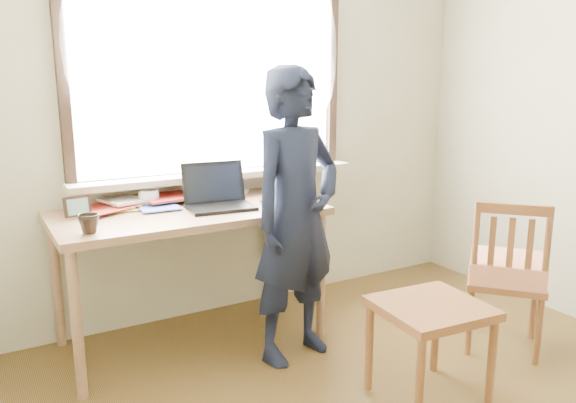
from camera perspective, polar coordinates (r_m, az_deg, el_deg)
room_shell at (r=2.19m, az=15.86°, el=14.82°), size 3.52×4.02×2.61m
desk at (r=3.25m, az=-9.99°, el=-2.21°), size 1.49×0.75×0.80m
laptop at (r=3.25m, az=-7.16°, el=0.46°), size 0.40×0.33×0.25m
mug_white at (r=3.36m, az=-13.95°, el=0.37°), size 0.13×0.13×0.09m
mug_dark at (r=2.85m, az=-19.56°, el=-2.14°), size 0.11×0.11×0.09m
mouse at (r=3.32m, az=-2.10°, el=0.06°), size 0.10×0.07×0.04m
desk_clutter at (r=3.34m, az=-15.02°, el=-0.21°), size 0.83×0.53×0.05m
book_a at (r=3.35m, az=-18.61°, el=-0.60°), size 0.21×0.26×0.02m
book_b at (r=3.61m, az=-6.75°, el=0.84°), size 0.26×0.27×0.02m
picture_frame at (r=3.17m, az=-20.60°, el=-0.63°), size 0.14×0.03×0.11m
work_chair at (r=2.79m, az=14.27°, el=-11.49°), size 0.51×0.49×0.49m
side_chair at (r=3.41m, az=21.31°, el=-6.58°), size 0.57×0.57×0.89m
person at (r=3.02m, az=0.81°, el=-1.56°), size 0.65×0.50×1.60m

